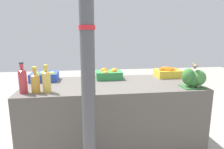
# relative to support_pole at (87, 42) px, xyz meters

# --- Properties ---
(ground_plane) EXTENTS (10.00, 10.00, 0.00)m
(ground_plane) POSITION_rel_support_pole_xyz_m (0.27, 0.71, -1.25)
(ground_plane) COLOR gray
(market_table) EXTENTS (1.89, 0.80, 0.77)m
(market_table) POSITION_rel_support_pole_xyz_m (0.27, 0.71, -0.87)
(market_table) COLOR #56514C
(market_table) RESTS_ON ground_plane
(support_pole) EXTENTS (0.11, 0.11, 2.50)m
(support_pole) POSITION_rel_support_pole_xyz_m (0.00, 0.00, 0.00)
(support_pole) COLOR #4C4C51
(support_pole) RESTS_ON ground_plane
(apple_crate) EXTENTS (0.31, 0.23, 0.12)m
(apple_crate) POSITION_rel_support_pole_xyz_m (-0.49, 0.93, -0.43)
(apple_crate) COLOR #2847B7
(apple_crate) RESTS_ON market_table
(orange_crate) EXTENTS (0.31, 0.23, 0.13)m
(orange_crate) POSITION_rel_support_pole_xyz_m (0.26, 0.94, -0.43)
(orange_crate) COLOR #2D8442
(orange_crate) RESTS_ON market_table
(carrot_crate) EXTENTS (0.31, 0.23, 0.13)m
(carrot_crate) POSITION_rel_support_pole_xyz_m (1.01, 0.94, -0.43)
(carrot_crate) COLOR gold
(carrot_crate) RESTS_ON market_table
(broccoli_pile) EXTENTS (0.24, 0.18, 0.20)m
(broccoli_pile) POSITION_rel_support_pole_xyz_m (1.07, 0.43, -0.39)
(broccoli_pile) COLOR #2D602D
(broccoli_pile) RESTS_ON market_table
(juice_bottle_ruby) EXTENTS (0.07, 0.07, 0.29)m
(juice_bottle_ruby) POSITION_rel_support_pole_xyz_m (-0.59, 0.46, -0.36)
(juice_bottle_ruby) COLOR #B2333D
(juice_bottle_ruby) RESTS_ON market_table
(juice_bottle_amber) EXTENTS (0.08, 0.08, 0.24)m
(juice_bottle_amber) POSITION_rel_support_pole_xyz_m (-0.48, 0.46, -0.38)
(juice_bottle_amber) COLOR gold
(juice_bottle_amber) RESTS_ON market_table
(juice_bottle_golden) EXTENTS (0.08, 0.08, 0.26)m
(juice_bottle_golden) POSITION_rel_support_pole_xyz_m (-0.38, 0.46, -0.37)
(juice_bottle_golden) COLOR gold
(juice_bottle_golden) RESTS_ON market_table
(sparrow_bird) EXTENTS (0.05, 0.14, 0.05)m
(sparrow_bird) POSITION_rel_support_pole_xyz_m (1.06, 0.43, -0.26)
(sparrow_bird) COLOR #4C3D2D
(sparrow_bird) RESTS_ON broccoli_pile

